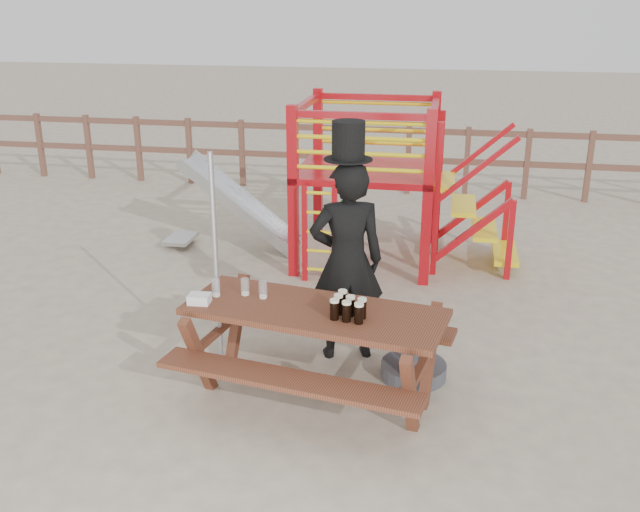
# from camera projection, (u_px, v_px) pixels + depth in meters

# --- Properties ---
(ground) EXTENTS (60.00, 60.00, 0.00)m
(ground) POSITION_uv_depth(u_px,v_px,m) (291.00, 395.00, 6.21)
(ground) COLOR #BBAD91
(ground) RESTS_ON ground
(back_fence) EXTENTS (15.09, 0.09, 1.20)m
(back_fence) POSITION_uv_depth(u_px,v_px,m) (380.00, 151.00, 12.42)
(back_fence) COLOR brown
(back_fence) RESTS_ON ground
(playground_fort) EXTENTS (4.71, 1.84, 2.10)m
(playground_fort) POSITION_uv_depth(u_px,v_px,m) (362.00, 179.00, 9.13)
(playground_fort) COLOR #AF0B13
(playground_fort) RESTS_ON ground
(picnic_table) EXTENTS (2.38, 1.84, 0.84)m
(picnic_table) POSITION_uv_depth(u_px,v_px,m) (315.00, 342.00, 6.01)
(picnic_table) COLOR brown
(picnic_table) RESTS_ON ground
(man_with_hat) EXTENTS (0.80, 0.65, 2.26)m
(man_with_hat) POSITION_uv_depth(u_px,v_px,m) (347.00, 256.00, 6.58)
(man_with_hat) COLOR black
(man_with_hat) RESTS_ON ground
(metal_pole) EXTENTS (0.05, 0.05, 2.08)m
(metal_pole) POSITION_uv_depth(u_px,v_px,m) (216.00, 270.00, 6.17)
(metal_pole) COLOR #B2B2B7
(metal_pole) RESTS_ON ground
(parasol_base) EXTENTS (0.59, 0.59, 0.25)m
(parasol_base) POSITION_uv_depth(u_px,v_px,m) (413.00, 370.00, 6.49)
(parasol_base) COLOR #3E3E43
(parasol_base) RESTS_ON ground
(paper_bag) EXTENTS (0.19, 0.15, 0.08)m
(paper_bag) POSITION_uv_depth(u_px,v_px,m) (199.00, 299.00, 6.00)
(paper_bag) COLOR white
(paper_bag) RESTS_ON picnic_table
(stout_pints) EXTENTS (0.29, 0.31, 0.17)m
(stout_pints) POSITION_uv_depth(u_px,v_px,m) (348.00, 307.00, 5.72)
(stout_pints) COLOR black
(stout_pints) RESTS_ON picnic_table
(empty_glasses) EXTENTS (0.48, 0.14, 0.15)m
(empty_glasses) POSITION_uv_depth(u_px,v_px,m) (241.00, 289.00, 6.13)
(empty_glasses) COLOR silver
(empty_glasses) RESTS_ON picnic_table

